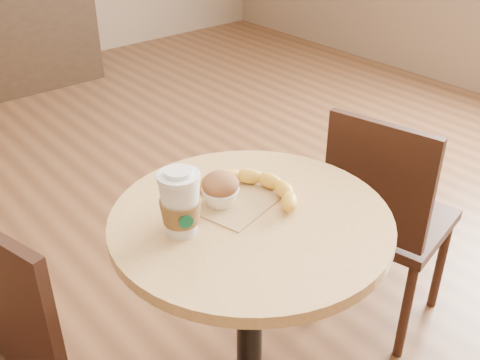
{
  "coord_description": "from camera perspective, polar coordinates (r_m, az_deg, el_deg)",
  "views": [
    {
      "loc": [
        -0.73,
        -0.92,
        1.49
      ],
      "look_at": [
        -0.01,
        -0.06,
        0.83
      ],
      "focal_mm": 42.0,
      "sensor_mm": 36.0,
      "label": 1
    }
  ],
  "objects": [
    {
      "name": "cafe_table",
      "position": [
        1.46,
        1.02,
        -11.11
      ],
      "size": [
        0.67,
        0.67,
        0.75
      ],
      "color": "black",
      "rests_on": "ground"
    },
    {
      "name": "chair_right",
      "position": [
        1.91,
        14.49,
        -3.6
      ],
      "size": [
        0.43,
        0.43,
        0.83
      ],
      "rotation": [
        0.0,
        0.0,
        1.79
      ],
      "color": "black",
      "rests_on": "ground"
    },
    {
      "name": "kraft_bag",
      "position": [
        1.39,
        -0.24,
        -1.77
      ],
      "size": [
        0.28,
        0.23,
        0.0
      ],
      "primitive_type": "cube",
      "rotation": [
        0.0,
        0.0,
        0.25
      ],
      "color": "#A58150",
      "rests_on": "cafe_table"
    },
    {
      "name": "coffee_cup",
      "position": [
        1.24,
        -6.08,
        -2.52
      ],
      "size": [
        0.09,
        0.1,
        0.16
      ],
      "rotation": [
        0.0,
        0.0,
        -0.35
      ],
      "color": "silver",
      "rests_on": "cafe_table"
    },
    {
      "name": "muffin",
      "position": [
        1.34,
        -2.0,
        -0.92
      ],
      "size": [
        0.09,
        0.09,
        0.08
      ],
      "color": "white",
      "rests_on": "kraft_bag"
    },
    {
      "name": "banana",
      "position": [
        1.38,
        1.34,
        -1.0
      ],
      "size": [
        0.28,
        0.32,
        0.04
      ],
      "primitive_type": null,
      "rotation": [
        0.0,
        0.0,
        0.35
      ],
      "color": "gold",
      "rests_on": "kraft_bag"
    }
  ]
}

